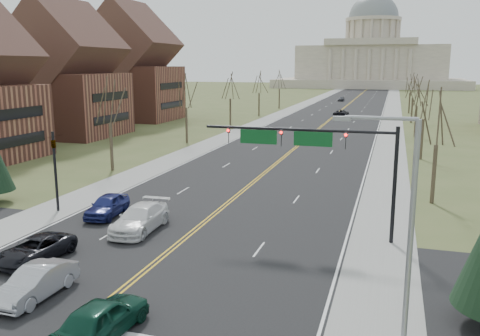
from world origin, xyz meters
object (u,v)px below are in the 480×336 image
Objects in this scene: signal_left at (55,162)px; car_nb_inner_lead at (102,318)px; car_far_sb at (341,99)px; street_light at (403,228)px; car_far_nb at (341,113)px; car_sb_outer_lead at (36,249)px; car_sb_outer_second at (107,205)px; car_sb_inner_lead at (36,282)px; signal_mast at (312,147)px; car_sb_inner_second at (140,218)px.

car_nb_inner_lead is at bearing -48.85° from signal_left.
street_light is at bearing -82.11° from car_far_sb.
car_nb_inner_lead is at bearing 94.17° from car_far_nb.
car_sb_outer_second reaches higher than car_sb_outer_lead.
car_nb_inner_lead is (12.98, -14.85, -2.90)m from signal_left.
car_sb_inner_lead reaches higher than car_far_sb.
car_nb_inner_lead is 5.34m from car_sb_inner_lead.
signal_mast reaches higher than car_sb_inner_second.
street_light is 16.76m from car_sb_inner_lead.
signal_mast reaches higher than car_far_nb.
signal_mast is 2.13× the size of car_far_nb.
signal_mast is at bearing 98.56° from car_far_nb.
car_sb_inner_second is at bearing 145.41° from street_light.
signal_left is 10.57m from car_sb_outer_lead.
car_sb_inner_second is 4.46m from car_sb_outer_second.
car_sb_inner_second is (-0.02, 10.31, 0.08)m from car_sb_inner_lead.
signal_left is 1.32× the size of car_sb_inner_lead.
car_sb_outer_second is at bearing -54.54° from car_nb_inner_lead.
car_nb_inner_lead is 1.04× the size of car_sb_inner_lead.
car_sb_inner_lead is 0.80× the size of car_far_nb.
car_nb_inner_lead is at bearing -86.70° from car_far_sb.
signal_mast is 16.75m from car_nb_inner_lead.
car_sb_outer_lead is 1.13× the size of car_far_sb.
signal_mast reaches higher than car_sb_outer_lead.
signal_left is 1.42× the size of car_far_sb.
car_far_nb is (8.86, 77.63, 0.00)m from car_sb_outer_second.
car_nb_inner_lead is at bearing -22.55° from car_sb_inner_lead.
signal_left is at bearing -92.34° from car_far_sb.
signal_left reaches higher than car_far_sb.
signal_mast is 14.51m from street_light.
car_sb_inner_second is at bearing -63.70° from car_nb_inner_lead.
street_light reaches higher than car_sb_inner_lead.
signal_left is (-18.95, 0.00, -2.05)m from signal_mast.
car_sb_inner_lead is 0.95× the size of car_sb_outer_lead.
signal_mast is 2.02× the size of signal_left.
car_far_sb is at bearing -80.00° from car_far_nb.
car_sb_inner_lead is (-16.13, 0.83, -4.46)m from street_light.
car_sb_inner_second reaches higher than car_sb_outer_second.
signal_left reaches higher than car_nb_inner_lead.
car_sb_inner_second is (-4.89, 12.49, 0.03)m from car_nb_inner_lead.
street_light is 20.31m from car_sb_outer_lead.
car_sb_outer_second is 1.09× the size of car_far_sb.
car_sb_outer_second is (-0.76, 8.72, 0.12)m from car_sb_outer_lead.
street_light reaches higher than car_sb_inner_second.
car_far_nb is at bearing 84.43° from car_sb_inner_second.
car_nb_inner_lead is 141.61m from car_far_sb.
signal_mast is 19.06m from signal_left.
car_nb_inner_lead reaches higher than car_sb_inner_lead.
street_light is at bearing -39.33° from car_sb_outer_second.
car_sb_outer_lead is (-3.09, 3.88, -0.08)m from car_sb_inner_lead.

